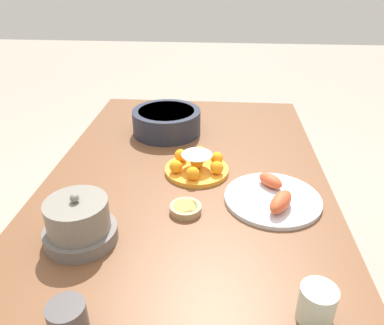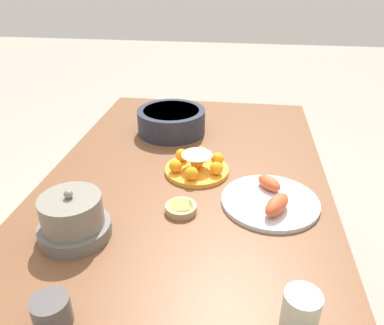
{
  "view_description": "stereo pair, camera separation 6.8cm",
  "coord_description": "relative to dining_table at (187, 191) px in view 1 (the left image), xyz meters",
  "views": [
    {
      "loc": [
        -1.15,
        -0.11,
        1.38
      ],
      "look_at": [
        0.0,
        -0.02,
        0.75
      ],
      "focal_mm": 35.0,
      "sensor_mm": 36.0,
      "label": 1
    },
    {
      "loc": [
        -1.14,
        -0.18,
        1.38
      ],
      "look_at": [
        0.0,
        -0.02,
        0.75
      ],
      "focal_mm": 35.0,
      "sensor_mm": 36.0,
      "label": 2
    }
  ],
  "objects": [
    {
      "name": "serving_bowl",
      "position": [
        0.34,
        0.12,
        0.13
      ],
      "size": [
        0.29,
        0.29,
        0.1
      ],
      "color": "#232838",
      "rests_on": "dining_table"
    },
    {
      "name": "warming_pot",
      "position": [
        -0.38,
        0.25,
        0.14
      ],
      "size": [
        0.2,
        0.2,
        0.15
      ],
      "color": "#66605B",
      "rests_on": "dining_table"
    },
    {
      "name": "dining_table",
      "position": [
        0.0,
        0.0,
        0.0
      ],
      "size": [
        1.53,
        0.98,
        0.71
      ],
      "color": "brown",
      "rests_on": "ground_plane"
    },
    {
      "name": "ground_plane",
      "position": [
        0.0,
        0.0,
        -0.63
      ],
      "size": [
        12.0,
        12.0,
        0.0
      ],
      "primitive_type": "plane",
      "color": "#9E9384"
    },
    {
      "name": "cup_far",
      "position": [
        -0.66,
        0.18,
        0.11
      ],
      "size": [
        0.08,
        0.08,
        0.07
      ],
      "color": "#4C4747",
      "rests_on": "dining_table"
    },
    {
      "name": "cake_plate",
      "position": [
        0.01,
        -0.03,
        0.11
      ],
      "size": [
        0.23,
        0.23,
        0.08
      ],
      "color": "gold",
      "rests_on": "dining_table"
    },
    {
      "name": "cup_near",
      "position": [
        -0.59,
        -0.33,
        0.12
      ],
      "size": [
        0.08,
        0.08,
        0.09
      ],
      "color": "beige",
      "rests_on": "dining_table"
    },
    {
      "name": "seafood_platter",
      "position": [
        -0.16,
        -0.29,
        0.09
      ],
      "size": [
        0.3,
        0.3,
        0.07
      ],
      "color": "silver",
      "rests_on": "dining_table"
    },
    {
      "name": "sauce_bowl",
      "position": [
        -0.23,
        -0.02,
        0.09
      ],
      "size": [
        0.1,
        0.1,
        0.02
      ],
      "color": "tan",
      "rests_on": "dining_table"
    }
  ]
}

